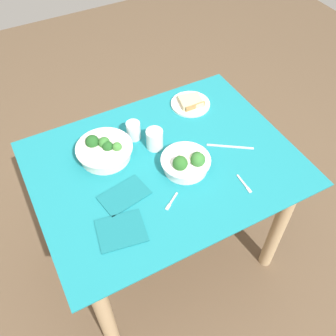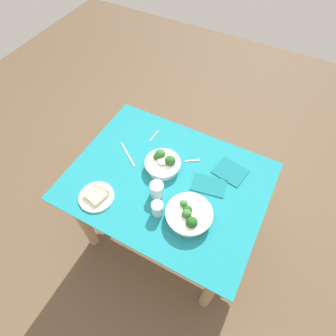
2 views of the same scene
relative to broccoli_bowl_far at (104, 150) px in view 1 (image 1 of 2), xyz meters
name	(u,v)px [view 1 (image 1 of 2)]	position (x,y,z in m)	size (l,w,h in m)	color
ground_plane	(165,248)	(0.21, -0.16, -0.80)	(6.00, 6.00, 0.00)	brown
dining_table	(165,183)	(0.21, -0.16, -0.18)	(1.14, 0.88, 0.77)	#197A84
broccoli_bowl_far	(104,150)	(0.00, 0.00, 0.00)	(0.25, 0.25, 0.10)	silver
broccoli_bowl_near	(187,163)	(0.28, -0.24, 0.00)	(0.21, 0.21, 0.10)	white
bread_side_plate	(191,103)	(0.51, 0.12, -0.02)	(0.20, 0.20, 0.04)	silver
water_glass_center	(155,139)	(0.22, -0.05, 0.01)	(0.08, 0.08, 0.10)	silver
water_glass_side	(134,131)	(0.16, 0.05, 0.01)	(0.07, 0.07, 0.09)	silver
fork_by_far_bowl	(245,185)	(0.45, -0.43, -0.04)	(0.01, 0.10, 0.00)	#B7B7BC
fork_by_near_bowl	(171,202)	(0.14, -0.36, -0.04)	(0.08, 0.06, 0.00)	#B7B7BC
table_knife_left	(230,147)	(0.52, -0.22, -0.04)	(0.21, 0.01, 0.00)	#B7B7BC
napkin_folded_upper	(124,195)	(-0.01, -0.24, -0.03)	(0.19, 0.12, 0.01)	#156870
napkin_folded_lower	(121,231)	(-0.09, -0.39, -0.03)	(0.18, 0.15, 0.01)	#156870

